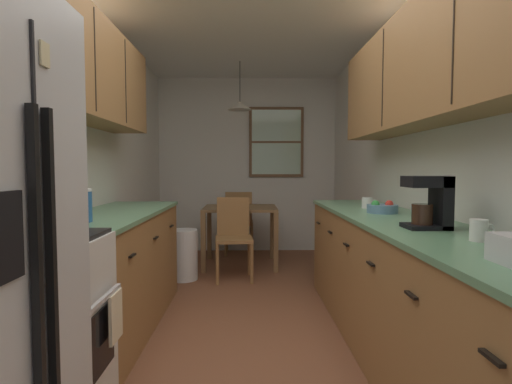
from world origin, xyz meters
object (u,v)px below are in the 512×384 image
dining_chair_far (239,220)px  mug_spare (479,230)px  mug_by_coffeemaker (367,203)px  dining_table (240,216)px  trash_bin (184,255)px  storage_canister (82,205)px  fruit_bowl (382,208)px  dining_chair_near (234,234)px  stove_range (27,335)px  coffee_maker (431,201)px  table_serving_bowl (236,204)px

dining_chair_far → mug_spare: (1.17, -3.88, 0.45)m
dining_chair_far → mug_by_coffeemaker: size_ratio=7.24×
dining_table → trash_bin: dining_table is taller
storage_canister → mug_by_coffeemaker: (1.99, 0.81, -0.06)m
storage_canister → trash_bin: bearing=81.2°
dining_chair_far → fruit_bowl: fruit_bowl is taller
storage_canister → mug_by_coffeemaker: 2.15m
dining_chair_near → storage_canister: bearing=-113.1°
stove_range → coffee_maker: bearing=9.8°
dining_table → dining_chair_far: 0.61m
dining_chair_near → mug_spare: mug_spare is taller
coffee_maker → dining_table: bearing=110.6°
stove_range → trash_bin: bearing=83.5°
dining_table → dining_chair_near: 0.62m
mug_by_coffeemaker → dining_table: bearing=121.2°
dining_table → dining_chair_near: (-0.06, -0.60, -0.12)m
mug_by_coffeemaker → fruit_bowl: bearing=-89.1°
trash_bin → table_serving_bowl: table_serving_bowl is taller
fruit_bowl → trash_bin: bearing=139.0°
coffee_maker → mug_spare: coffee_maker is taller
storage_canister → mug_spare: (2.05, -0.68, -0.05)m
stove_range → dining_chair_near: size_ratio=1.22×
mug_by_coffeemaker → mug_spare: bearing=-87.9°
trash_bin → fruit_bowl: fruit_bowl is taller
trash_bin → stove_range: bearing=-96.5°
dining_chair_near → table_serving_bowl: (0.01, 0.65, 0.27)m
stove_range → dining_table: 3.37m
table_serving_bowl → stove_range: bearing=-104.6°
stove_range → storage_canister: (-0.01, 0.65, 0.53)m
dining_table → mug_spare: 3.48m
trash_bin → table_serving_bowl: size_ratio=2.66×
dining_table → dining_chair_near: dining_chair_near is taller
storage_canister → dining_chair_far: bearing=74.6°
dining_chair_far → mug_spare: 4.08m
coffee_maker → mug_by_coffeemaker: coffee_maker is taller
dining_chair_near → dining_chair_far: same height
fruit_bowl → table_serving_bowl: size_ratio=1.06×
storage_canister → mug_spare: size_ratio=1.79×
coffee_maker → table_serving_bowl: size_ratio=1.37×
coffee_maker → mug_by_coffeemaker: (-0.01, 1.12, -0.11)m
fruit_bowl → coffee_maker: bearing=-89.5°
fruit_bowl → storage_canister: bearing=-166.9°
dining_chair_far → fruit_bowl: bearing=-67.8°
stove_range → dining_chair_far: stove_range is taller
stove_range → mug_spare: size_ratio=9.69×
dining_chair_near → mug_spare: bearing=-65.9°
dining_chair_near → mug_by_coffeemaker: 1.70m
storage_canister → table_serving_bowl: size_ratio=0.97×
stove_range → table_serving_bowl: size_ratio=5.28×
fruit_bowl → mug_by_coffeemaker: bearing=90.9°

